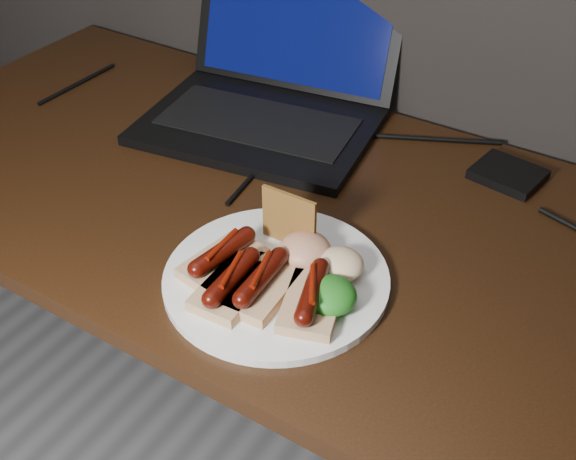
# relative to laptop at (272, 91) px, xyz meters

# --- Properties ---
(desk) EXTENTS (1.40, 0.70, 0.75)m
(desk) POSITION_rel_laptop_xyz_m (0.11, -0.22, -0.14)
(desk) COLOR black
(desk) RESTS_ON ground
(laptop) EXTENTS (0.46, 0.43, 0.25)m
(laptop) POSITION_rel_laptop_xyz_m (0.00, 0.00, 0.00)
(laptop) COLOR black
(laptop) RESTS_ON desk
(hard_drive) EXTENTS (0.12, 0.10, 0.02)m
(hard_drive) POSITION_rel_laptop_xyz_m (0.44, 0.03, -0.04)
(hard_drive) COLOR black
(hard_drive) RESTS_ON desk
(desk_cables) EXTENTS (1.05, 0.41, 0.01)m
(desk_cables) POSITION_rel_laptop_xyz_m (0.11, -0.06, -0.05)
(desk_cables) COLOR black
(desk_cables) RESTS_ON desk
(plate) EXTENTS (0.39, 0.39, 0.01)m
(plate) POSITION_rel_laptop_xyz_m (0.26, -0.38, -0.04)
(plate) COLOR white
(plate) RESTS_ON desk
(bread_sausage_left) EXTENTS (0.09, 0.12, 0.04)m
(bread_sausage_left) POSITION_rel_laptop_xyz_m (0.19, -0.41, -0.02)
(bread_sausage_left) COLOR #E3B685
(bread_sausage_left) RESTS_ON plate
(bread_sausage_center) EXTENTS (0.08, 0.12, 0.04)m
(bread_sausage_center) POSITION_rel_laptop_xyz_m (0.26, -0.42, -0.02)
(bread_sausage_center) COLOR #E3B685
(bread_sausage_center) RESTS_ON plate
(bread_sausage_right) EXTENTS (0.10, 0.13, 0.04)m
(bread_sausage_right) POSITION_rel_laptop_xyz_m (0.33, -0.41, -0.02)
(bread_sausage_right) COLOR #E3B685
(bread_sausage_right) RESTS_ON plate
(bread_sausage_extra) EXTENTS (0.08, 0.12, 0.04)m
(bread_sausage_extra) POSITION_rel_laptop_xyz_m (0.23, -0.44, -0.02)
(bread_sausage_extra) COLOR #E3B685
(bread_sausage_extra) RESTS_ON plate
(crispbread) EXTENTS (0.09, 0.01, 0.08)m
(crispbread) POSITION_rel_laptop_xyz_m (0.23, -0.31, 0.00)
(crispbread) COLOR #A56C2D
(crispbread) RESTS_ON plate
(salad_greens) EXTENTS (0.07, 0.07, 0.04)m
(salad_greens) POSITION_rel_laptop_xyz_m (0.35, -0.40, -0.02)
(salad_greens) COLOR #155C12
(salad_greens) RESTS_ON plate
(salsa_mound) EXTENTS (0.07, 0.07, 0.04)m
(salsa_mound) POSITION_rel_laptop_xyz_m (0.27, -0.33, -0.02)
(salsa_mound) COLOR maroon
(salsa_mound) RESTS_ON plate
(coleslaw_mound) EXTENTS (0.06, 0.06, 0.04)m
(coleslaw_mound) POSITION_rel_laptop_xyz_m (0.33, -0.33, -0.02)
(coleslaw_mound) COLOR white
(coleslaw_mound) RESTS_ON plate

